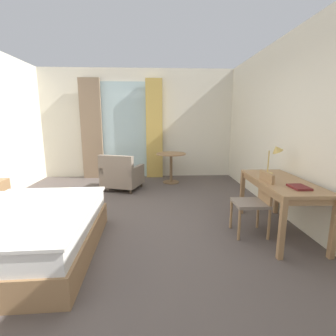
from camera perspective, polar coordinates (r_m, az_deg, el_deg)
ground at (r=3.64m, az=-10.53°, el=-14.71°), size 5.68×7.38×0.10m
wall_back at (r=6.69m, az=-7.04°, el=10.18°), size 5.28×0.12×2.85m
wall_right at (r=3.86m, az=30.41°, el=8.12°), size 0.12×6.98×2.85m
balcony_glass_door at (r=6.66m, az=-10.35°, el=8.61°), size 1.19×0.02×2.50m
curtain_panel_left at (r=6.71m, az=-17.48°, el=8.61°), size 0.53×0.10×2.57m
curtain_panel_right at (r=6.50m, az=-3.23°, el=9.03°), size 0.43×0.10×2.57m
writing_desk at (r=3.62m, az=24.95°, el=-3.94°), size 0.68×1.44×0.74m
desk_chair at (r=3.47m, az=19.93°, el=-6.97°), size 0.43×0.41×0.86m
desk_lamp at (r=3.93m, az=23.84°, el=3.29°), size 0.27×0.17×0.45m
closed_book at (r=3.27m, az=28.41°, el=-3.97°), size 0.19×0.25×0.03m
armchair_by_window at (r=5.46m, az=-10.84°, el=-1.75°), size 0.95×0.92×0.80m
round_cafe_table at (r=5.95m, az=0.72°, el=1.70°), size 0.72×0.72×0.74m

